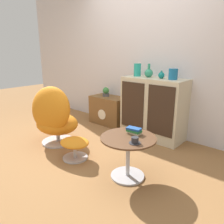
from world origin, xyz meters
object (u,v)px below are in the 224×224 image
at_px(ottoman, 75,145).
at_px(potted_plant, 106,92).
at_px(book_stack, 134,131).
at_px(egg_chair, 54,117).
at_px(tv_console, 109,110).
at_px(teacup, 135,141).
at_px(vase_inner_right, 161,75).
at_px(vase_inner_left, 149,73).
at_px(coffee_table, 128,150).
at_px(vase_leftmost, 137,70).
at_px(sideboard, 153,108).
at_px(vase_rightmost, 173,74).

xyz_separation_m(ottoman, potted_plant, (-0.70, 1.33, 0.41)).
bearing_deg(book_stack, egg_chair, -174.33).
relative_size(tv_console, potted_plant, 4.24).
bearing_deg(book_stack, teacup, -51.81).
bearing_deg(book_stack, tv_console, 141.56).
distance_m(vase_inner_right, teacup, 1.44).
bearing_deg(vase_inner_left, coffee_table, -65.84).
distance_m(tv_console, vase_inner_left, 1.15).
bearing_deg(vase_inner_left, egg_chair, -124.33).
bearing_deg(ottoman, potted_plant, 117.66).
distance_m(tv_console, vase_leftmost, 1.02).
bearing_deg(book_stack, vase_leftmost, 124.50).
bearing_deg(coffee_table, sideboard, 109.51).
xyz_separation_m(vase_leftmost, vase_inner_left, (0.21, 0.00, -0.03)).
distance_m(vase_rightmost, potted_plant, 1.41).
distance_m(tv_console, ottoman, 1.47).
bearing_deg(vase_leftmost, egg_chair, -116.78).
bearing_deg(egg_chair, vase_rightmost, 44.43).
xyz_separation_m(egg_chair, ottoman, (0.59, -0.10, -0.23)).
xyz_separation_m(vase_inner_left, book_stack, (0.52, -1.07, -0.51)).
bearing_deg(egg_chair, coffee_table, 0.61).
xyz_separation_m(egg_chair, book_stack, (1.34, 0.13, 0.09)).
distance_m(egg_chair, vase_inner_left, 1.58).
height_order(vase_leftmost, potted_plant, vase_leftmost).
bearing_deg(potted_plant, vase_leftmost, -1.79).
xyz_separation_m(vase_inner_left, vase_inner_right, (0.22, -0.00, -0.02)).
bearing_deg(egg_chair, vase_inner_right, 49.12).
relative_size(teacup, book_stack, 0.69).
height_order(coffee_table, teacup, teacup).
bearing_deg(tv_console, vase_rightmost, -1.00).
xyz_separation_m(sideboard, vase_inner_left, (-0.11, 0.00, 0.55)).
bearing_deg(sideboard, ottoman, -105.01).
height_order(sideboard, coffee_table, sideboard).
height_order(vase_rightmost, teacup, vase_rightmost).
relative_size(sideboard, coffee_table, 1.65).
relative_size(sideboard, vase_inner_right, 8.55).
height_order(ottoman, teacup, teacup).
relative_size(vase_rightmost, book_stack, 0.91).
xyz_separation_m(ottoman, vase_inner_left, (0.24, 1.31, 0.83)).
bearing_deg(sideboard, vase_inner_left, 178.05).
height_order(vase_inner_left, potted_plant, vase_inner_left).
distance_m(egg_chair, teacup, 1.50).
relative_size(sideboard, ottoman, 2.46).
distance_m(vase_leftmost, teacup, 1.65).
xyz_separation_m(coffee_table, teacup, (0.14, -0.08, 0.18)).
relative_size(vase_inner_left, potted_plant, 1.23).
distance_m(sideboard, egg_chair, 1.52).
bearing_deg(coffee_table, book_stack, 95.97).
relative_size(vase_leftmost, potted_plant, 1.20).
bearing_deg(vase_inner_right, vase_leftmost, 180.00).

